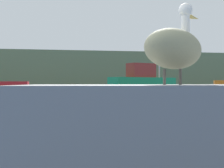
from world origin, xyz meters
TOP-DOWN VIEW (x-y plane):
  - ground_plane at (0.00, 0.00)m, footprint 260.00×260.00m
  - hillside_backdrop at (0.00, 62.56)m, footprint 140.00×14.70m
  - pier_dock at (1.37, -0.82)m, footprint 2.90×2.21m
  - pelican at (1.38, -0.81)m, footprint 1.04×1.08m
  - fishing_boat_green at (6.74, 20.09)m, footprint 6.18×3.75m

SIDE VIEW (x-z plane):
  - ground_plane at x=0.00m, z-range 0.00..0.00m
  - pier_dock at x=1.37m, z-range 0.00..0.88m
  - fishing_boat_green at x=6.74m, z-range -1.42..3.33m
  - pelican at x=1.38m, z-range 0.81..1.68m
  - hillside_backdrop at x=0.00m, z-range 0.00..7.62m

